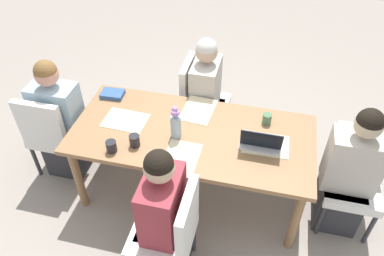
% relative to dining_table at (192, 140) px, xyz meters
% --- Properties ---
extents(ground_plane, '(10.00, 10.00, 0.00)m').
position_rel_dining_table_xyz_m(ground_plane, '(0.00, 0.00, -0.65)').
color(ground_plane, gray).
extents(dining_table, '(1.96, 0.91, 0.72)m').
position_rel_dining_table_xyz_m(dining_table, '(0.00, 0.00, 0.00)').
color(dining_table, olive).
rests_on(dining_table, ground_plane).
extents(chair_near_left_near, '(0.44, 0.44, 0.90)m').
position_rel_dining_table_xyz_m(chair_near_left_near, '(0.04, -0.78, -0.15)').
color(chair_near_left_near, silver).
rests_on(chair_near_left_near, ground_plane).
extents(person_near_left_near, '(0.36, 0.40, 1.19)m').
position_rel_dining_table_xyz_m(person_near_left_near, '(-0.03, -0.72, -0.12)').
color(person_near_left_near, '#2D2D33').
rests_on(person_near_left_near, ground_plane).
extents(chair_head_left_left_mid, '(0.44, 0.44, 0.90)m').
position_rel_dining_table_xyz_m(chair_head_left_left_mid, '(-1.29, -0.04, -0.15)').
color(chair_head_left_left_mid, silver).
rests_on(chair_head_left_left_mid, ground_plane).
extents(person_head_left_left_mid, '(0.40, 0.36, 1.19)m').
position_rel_dining_table_xyz_m(person_head_left_left_mid, '(-1.23, 0.04, -0.12)').
color(person_head_left_left_mid, '#2D2D33').
rests_on(person_head_left_left_mid, ground_plane).
extents(chair_head_right_left_far, '(0.44, 0.44, 0.90)m').
position_rel_dining_table_xyz_m(chair_head_right_left_far, '(1.31, 0.07, -0.15)').
color(chair_head_right_left_far, silver).
rests_on(chair_head_right_left_far, ground_plane).
extents(person_head_right_left_far, '(0.40, 0.36, 1.19)m').
position_rel_dining_table_xyz_m(person_head_right_left_far, '(1.25, -0.01, -0.12)').
color(person_head_right_left_far, '#2D2D33').
rests_on(person_head_right_left_far, ground_plane).
extents(chair_far_right_near, '(0.44, 0.44, 0.90)m').
position_rel_dining_table_xyz_m(chair_far_right_near, '(-0.11, 0.75, -0.15)').
color(chair_far_right_near, silver).
rests_on(chair_far_right_near, ground_plane).
extents(person_far_right_near, '(0.36, 0.40, 1.19)m').
position_rel_dining_table_xyz_m(person_far_right_near, '(-0.03, 0.69, -0.12)').
color(person_far_right_near, '#2D2D33').
rests_on(person_far_right_near, ground_plane).
extents(flower_vase, '(0.08, 0.08, 0.29)m').
position_rel_dining_table_xyz_m(flower_vase, '(-0.11, -0.07, 0.21)').
color(flower_vase, '#8EA8B7').
rests_on(flower_vase, dining_table).
extents(placemat_near_left_near, '(0.27, 0.36, 0.00)m').
position_rel_dining_table_xyz_m(placemat_near_left_near, '(-0.01, -0.30, 0.08)').
color(placemat_near_left_near, beige).
rests_on(placemat_near_left_near, dining_table).
extents(placemat_head_left_left_mid, '(0.37, 0.27, 0.00)m').
position_rel_dining_table_xyz_m(placemat_head_left_left_mid, '(-0.58, 0.02, 0.08)').
color(placemat_head_left_left_mid, beige).
rests_on(placemat_head_left_left_mid, dining_table).
extents(placemat_head_right_left_far, '(0.37, 0.27, 0.00)m').
position_rel_dining_table_xyz_m(placemat_head_right_left_far, '(0.59, -0.00, 0.08)').
color(placemat_head_right_left_far, beige).
rests_on(placemat_head_right_left_far, dining_table).
extents(placemat_far_right_near, '(0.29, 0.38, 0.00)m').
position_rel_dining_table_xyz_m(placemat_far_right_near, '(-0.02, 0.30, 0.08)').
color(placemat_far_right_near, beige).
rests_on(placemat_far_right_near, dining_table).
extents(laptop_head_right_left_far, '(0.32, 0.22, 0.21)m').
position_rel_dining_table_xyz_m(laptop_head_right_left_far, '(0.55, -0.03, 0.12)').
color(laptop_head_right_left_far, silver).
rests_on(laptop_head_right_left_far, dining_table).
extents(coffee_mug_near_left, '(0.07, 0.07, 0.09)m').
position_rel_dining_table_xyz_m(coffee_mug_near_left, '(0.57, 0.26, 0.12)').
color(coffee_mug_near_left, '#47704C').
rests_on(coffee_mug_near_left, dining_table).
extents(coffee_mug_near_right, '(0.08, 0.08, 0.10)m').
position_rel_dining_table_xyz_m(coffee_mug_near_right, '(-0.40, -0.25, 0.13)').
color(coffee_mug_near_right, '#232328').
rests_on(coffee_mug_near_right, dining_table).
extents(coffee_mug_centre_left, '(0.08, 0.08, 0.09)m').
position_rel_dining_table_xyz_m(coffee_mug_centre_left, '(-0.55, -0.34, 0.12)').
color(coffee_mug_centre_left, '#232328').
rests_on(coffee_mug_centre_left, dining_table).
extents(book_red_cover, '(0.21, 0.15, 0.04)m').
position_rel_dining_table_xyz_m(book_red_cover, '(-0.81, 0.31, 0.10)').
color(book_red_cover, '#335693').
rests_on(book_red_cover, dining_table).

